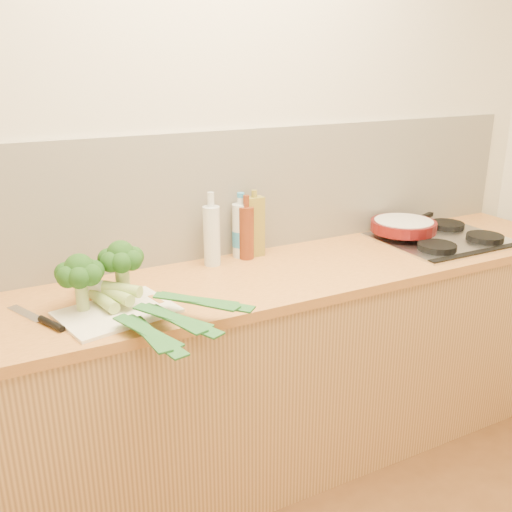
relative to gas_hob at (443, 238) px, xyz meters
The scene contains 15 objects.
room_shell 1.09m from the gas_hob, 163.89° to the left, with size 3.50×3.50×3.50m.
counter 1.12m from the gas_hob, behind, with size 3.20×0.62×0.90m.
gas_hob is the anchor object (origin of this frame).
chopping_board 1.59m from the gas_hob, behind, with size 0.37×0.27×0.01m, color white.
broccoli_left 1.69m from the gas_hob, behind, with size 0.16×0.16×0.20m.
broccoli_right 1.54m from the gas_hob, behind, with size 0.16×0.16×0.21m.
leek_front 1.60m from the gas_hob, behind, with size 0.20×0.71×0.04m.
leek_mid 1.54m from the gas_hob, behind, with size 0.29×0.60×0.04m.
leek_back 1.50m from the gas_hob, behind, with size 0.47×0.53×0.04m.
chefs_knife 1.81m from the gas_hob, behind, with size 0.15×0.30×0.02m.
skillet 0.19m from the gas_hob, 141.68° to the left, with size 0.44×0.31×0.05m.
oil_tin 0.93m from the gas_hob, 165.94° to the left, with size 0.08×0.05×0.29m.
glass_bottle 1.13m from the gas_hob, 169.67° to the left, with size 0.07×0.07×0.31m.
amber_bottle 0.97m from the gas_hob, 167.64° to the left, with size 0.06×0.06×0.28m.
water_bottle 0.98m from the gas_hob, 165.73° to the left, with size 0.08×0.08×0.26m.
Camera 1 is at (-0.96, -0.68, 1.72)m, focal length 40.00 mm.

